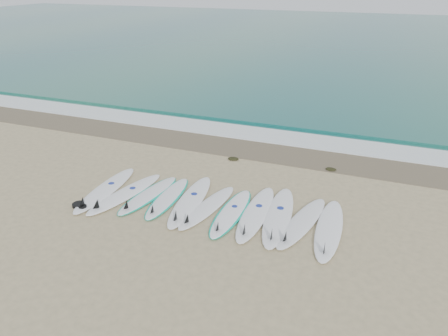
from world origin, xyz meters
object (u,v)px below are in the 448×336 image
at_px(surfboard_0, 104,190).
at_px(surfboard_5, 206,208).
at_px(leash_coil, 80,205).
at_px(surfboard_10, 329,230).

bearing_deg(surfboard_0, surfboard_5, -1.07).
relative_size(surfboard_5, leash_coil, 5.49).
bearing_deg(leash_coil, surfboard_10, 10.76).
distance_m(surfboard_5, surfboard_10, 2.94).
height_order(surfboard_10, leash_coil, surfboard_10).
distance_m(surfboard_0, surfboard_5, 2.87).
bearing_deg(leash_coil, surfboard_0, 84.60).
bearing_deg(surfboard_10, leash_coil, -172.53).
distance_m(surfboard_0, surfboard_10, 5.81).
bearing_deg(leash_coil, surfboard_5, 19.37).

